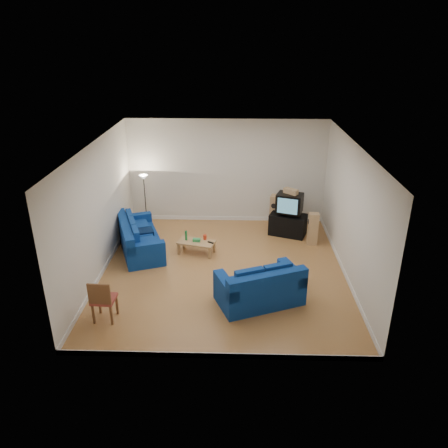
{
  "coord_description": "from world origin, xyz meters",
  "views": [
    {
      "loc": [
        0.3,
        -9.58,
        5.47
      ],
      "look_at": [
        0.0,
        0.4,
        1.1
      ],
      "focal_mm": 35.0,
      "sensor_mm": 36.0,
      "label": 1
    }
  ],
  "objects_px": {
    "sofa_three_seat": "(138,240)",
    "sofa_loveseat": "(261,289)",
    "tv_stand": "(288,225)",
    "coffee_table": "(196,243)",
    "television": "(289,203)"
  },
  "relations": [
    {
      "from": "tv_stand",
      "to": "television",
      "type": "height_order",
      "value": "television"
    },
    {
      "from": "sofa_three_seat",
      "to": "sofa_loveseat",
      "type": "bearing_deg",
      "value": 32.6
    },
    {
      "from": "tv_stand",
      "to": "sofa_three_seat",
      "type": "bearing_deg",
      "value": -144.03
    },
    {
      "from": "sofa_three_seat",
      "to": "tv_stand",
      "type": "height_order",
      "value": "sofa_three_seat"
    },
    {
      "from": "coffee_table",
      "to": "television",
      "type": "height_order",
      "value": "television"
    },
    {
      "from": "tv_stand",
      "to": "sofa_loveseat",
      "type": "bearing_deg",
      "value": -84.78
    },
    {
      "from": "sofa_three_seat",
      "to": "sofa_loveseat",
      "type": "relative_size",
      "value": 1.19
    },
    {
      "from": "sofa_loveseat",
      "to": "television",
      "type": "height_order",
      "value": "television"
    },
    {
      "from": "sofa_loveseat",
      "to": "tv_stand",
      "type": "bearing_deg",
      "value": 52.93
    },
    {
      "from": "tv_stand",
      "to": "television",
      "type": "xyz_separation_m",
      "value": [
        0.01,
        -0.02,
        0.68
      ]
    },
    {
      "from": "sofa_loveseat",
      "to": "sofa_three_seat",
      "type": "bearing_deg",
      "value": 120.76
    },
    {
      "from": "coffee_table",
      "to": "sofa_loveseat",
      "type": "bearing_deg",
      "value": -55.26
    },
    {
      "from": "coffee_table",
      "to": "television",
      "type": "xyz_separation_m",
      "value": [
        2.59,
        1.27,
        0.7
      ]
    },
    {
      "from": "sofa_three_seat",
      "to": "tv_stand",
      "type": "bearing_deg",
      "value": 85.52
    },
    {
      "from": "sofa_three_seat",
      "to": "coffee_table",
      "type": "distance_m",
      "value": 1.6
    }
  ]
}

